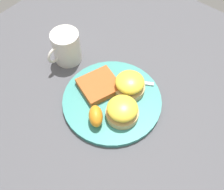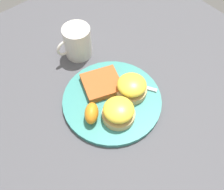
{
  "view_description": "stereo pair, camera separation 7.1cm",
  "coord_description": "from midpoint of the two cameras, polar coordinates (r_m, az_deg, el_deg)",
  "views": [
    {
      "loc": [
        0.3,
        0.25,
        0.62
      ],
      "look_at": [
        0.0,
        0.0,
        0.03
      ],
      "focal_mm": 42.0,
      "sensor_mm": 36.0,
      "label": 1
    },
    {
      "loc": [
        0.25,
        0.3,
        0.62
      ],
      "look_at": [
        0.0,
        0.0,
        0.03
      ],
      "focal_mm": 42.0,
      "sensor_mm": 36.0,
      "label": 2
    }
  ],
  "objects": [
    {
      "name": "hashbrown_patty",
      "position": [
        0.74,
        0.5,
        2.29
      ],
      "size": [
        0.13,
        0.12,
        0.02
      ],
      "primitive_type": "cube",
      "rotation": [
        0.0,
        0.0,
        -0.34
      ],
      "color": "#B95B28",
      "rests_on": "plate"
    },
    {
      "name": "sandwich_benedict_left",
      "position": [
        0.67,
        4.45,
        -3.87
      ],
      "size": [
        0.09,
        0.09,
        0.05
      ],
      "color": "tan",
      "rests_on": "plate"
    },
    {
      "name": "plate",
      "position": [
        0.73,
        2.77,
        -1.38
      ],
      "size": [
        0.27,
        0.27,
        0.01
      ],
      "primitive_type": "cylinder",
      "color": "teal",
      "rests_on": "ground_plane"
    },
    {
      "name": "fork",
      "position": [
        0.76,
        4.39,
        3.02
      ],
      "size": [
        0.11,
        0.18,
        0.0
      ],
      "color": "silver",
      "rests_on": "plate"
    },
    {
      "name": "ground_plane",
      "position": [
        0.73,
        2.74,
        -1.68
      ],
      "size": [
        1.1,
        1.1,
        0.0
      ],
      "primitive_type": "plane",
      "color": "#4C4C51"
    },
    {
      "name": "cup",
      "position": [
        0.81,
        -5.1,
        11.27
      ],
      "size": [
        0.12,
        0.08,
        0.1
      ],
      "color": "silver",
      "rests_on": "ground_plane"
    },
    {
      "name": "sandwich_benedict_right",
      "position": [
        0.72,
        7.08,
        1.54
      ],
      "size": [
        0.09,
        0.09,
        0.05
      ],
      "color": "tan",
      "rests_on": "plate"
    },
    {
      "name": "orange_wedge",
      "position": [
        0.67,
        -1.5,
        -4.21
      ],
      "size": [
        0.07,
        0.07,
        0.04
      ],
      "primitive_type": "ellipsoid",
      "rotation": [
        0.0,
        0.0,
        3.95
      ],
      "color": "orange",
      "rests_on": "plate"
    }
  ]
}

